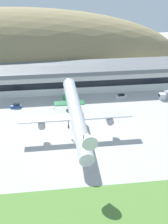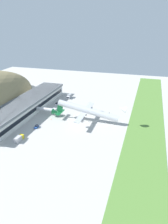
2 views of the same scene
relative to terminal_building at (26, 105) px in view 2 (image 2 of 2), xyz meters
The scene contains 10 objects.
ground_plane 47.70m from the terminal_building, 101.40° to the right, with size 318.92×318.92×0.00m, color #B7B5AF.
grass_strip_foreground 89.34m from the terminal_building, 96.03° to the right, with size 287.03×23.20×0.08m, color #568438.
terminal_building is the anchor object (origin of this frame).
jetway_0 18.05m from the terminal_building, 90.40° to the right, with size 3.38×15.62×5.43m.
cargo_airplane 48.45m from the terminal_building, 92.20° to the right, with size 36.89×53.29×13.47m.
service_car_0 26.72m from the terminal_building, 37.22° to the right, with size 4.60×1.90×1.54m.
service_car_1 30.06m from the terminal_building, 137.01° to the right, with size 4.36×2.06×1.69m.
fuel_truck 44.22m from the terminal_building, 154.88° to the right, with size 7.28×2.46×2.95m.
box_truck 44.76m from the terminal_building, 26.61° to the right, with size 7.45×2.61×3.28m.
traffic_cone_0 25.50m from the terminal_building, 106.84° to the right, with size 0.52×0.52×0.58m.
Camera 2 is at (-125.36, -40.74, 64.64)m, focal length 35.00 mm.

